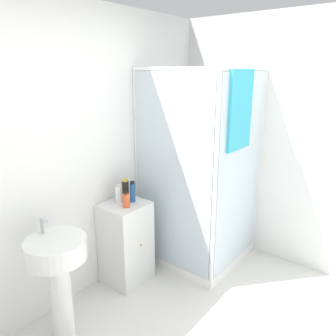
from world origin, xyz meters
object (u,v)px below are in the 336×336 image
at_px(soap_dispenser, 126,200).
at_px(lotion_bottle_white, 118,195).
at_px(shampoo_bottle_blue, 133,192).
at_px(sink, 58,268).
at_px(shampoo_bottle_tall_black, 126,190).

xyz_separation_m(soap_dispenser, lotion_bottle_white, (0.03, 0.13, 0.01)).
bearing_deg(lotion_bottle_white, shampoo_bottle_blue, -44.70).
bearing_deg(soap_dispenser, shampoo_bottle_blue, 18.16).
distance_m(sink, shampoo_bottle_tall_black, 0.94).
relative_size(sink, shampoo_bottle_blue, 4.83).
height_order(sink, lotion_bottle_white, lotion_bottle_white).
bearing_deg(shampoo_bottle_blue, shampoo_bottle_tall_black, 111.80).
xyz_separation_m(sink, shampoo_bottle_blue, (0.90, 0.11, 0.29)).
relative_size(shampoo_bottle_tall_black, lotion_bottle_white, 1.22).
bearing_deg(shampoo_bottle_blue, soap_dispenser, -161.84).
relative_size(shampoo_bottle_blue, lotion_bottle_white, 1.12).
distance_m(soap_dispenser, shampoo_bottle_blue, 0.14).
bearing_deg(shampoo_bottle_tall_black, sink, -168.55).
distance_m(shampoo_bottle_blue, lotion_bottle_white, 0.13).
bearing_deg(lotion_bottle_white, soap_dispenser, -104.55).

